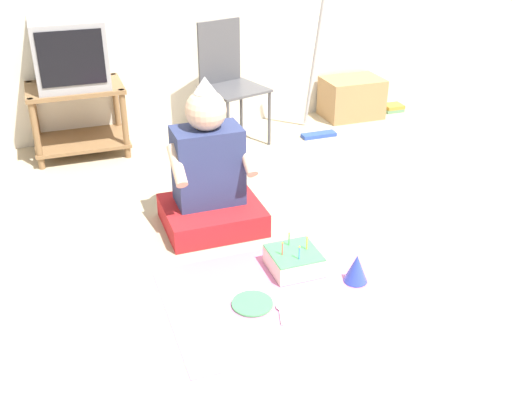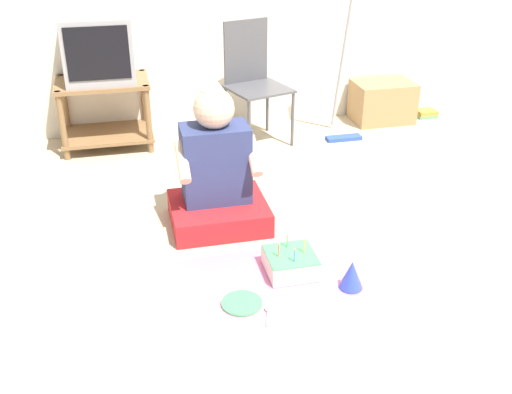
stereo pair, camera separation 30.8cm
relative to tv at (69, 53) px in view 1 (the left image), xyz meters
The scene contains 13 objects.
ground_plane 2.51m from the tv, 57.52° to the right, with size 16.00×16.00×0.00m, color tan.
tv_stand 0.44m from the tv, 90.00° to the right, with size 0.67×0.48×0.51m.
tv is the anchor object (origin of this frame).
folding_chair 1.14m from the tv, ahead, with size 0.52×0.51×0.91m.
cardboard_box_stack 2.34m from the tv, ahead, with size 0.49×0.35×0.34m.
dust_mop 1.86m from the tv, ahead, with size 0.28×0.33×1.21m.
book_pile 2.79m from the tv, ahead, with size 0.17×0.14×0.06m.
person_seated 1.57m from the tv, 65.99° to the right, with size 0.55×0.49×0.88m.
party_cloth 2.43m from the tv, 69.44° to the right, with size 1.26×0.83×0.01m.
birthday_cake 2.28m from the tv, 66.04° to the right, with size 0.25×0.25×0.18m.
party_hat_blue 2.55m from the tv, 62.63° to the right, with size 0.12×0.12×0.15m.
paper_plate 2.39m from the tv, 75.22° to the right, with size 0.20×0.20×0.01m.
plastic_spoon_near 2.50m from the tv, 73.26° to the right, with size 0.06×0.14×0.01m.
Camera 1 is at (-1.47, -2.34, 1.76)m, focal length 42.00 mm.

